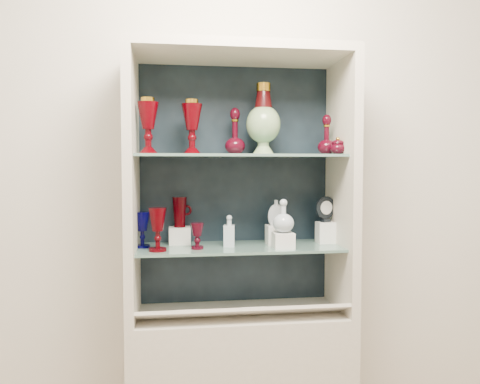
{
  "coord_description": "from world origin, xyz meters",
  "views": [
    {
      "loc": [
        -0.28,
        -0.57,
        1.41
      ],
      "look_at": [
        0.0,
        1.53,
        1.3
      ],
      "focal_mm": 35.0,
      "sensor_mm": 36.0,
      "label": 1
    }
  ],
  "objects": [
    {
      "name": "wall_back",
      "position": [
        0.0,
        1.75,
        1.4
      ],
      "size": [
        3.5,
        0.02,
        2.8
      ],
      "primitive_type": "cube",
      "color": "beige",
      "rests_on": "ground"
    },
    {
      "name": "cabinet_back_panel",
      "position": [
        0.0,
        1.72,
        1.32
      ],
      "size": [
        0.98,
        0.02,
        1.15
      ],
      "primitive_type": "cube",
      "color": "black",
      "rests_on": "cabinet_base"
    },
    {
      "name": "cabinet_side_left",
      "position": [
        -0.48,
        1.53,
        1.32
      ],
      "size": [
        0.04,
        0.4,
        1.15
      ],
      "primitive_type": "cube",
      "color": "beige",
      "rests_on": "cabinet_base"
    },
    {
      "name": "cabinet_side_right",
      "position": [
        0.48,
        1.53,
        1.32
      ],
      "size": [
        0.04,
        0.4,
        1.15
      ],
      "primitive_type": "cube",
      "color": "beige",
      "rests_on": "cabinet_base"
    },
    {
      "name": "cabinet_top_cap",
      "position": [
        0.0,
        1.53,
        1.92
      ],
      "size": [
        1.0,
        0.4,
        0.04
      ],
      "primitive_type": "cube",
      "color": "beige",
      "rests_on": "cabinet_side_left"
    },
    {
      "name": "shelf_lower",
      "position": [
        0.0,
        1.55,
        1.04
      ],
      "size": [
        0.92,
        0.34,
        0.01
      ],
      "primitive_type": "cube",
      "color": "slate",
      "rests_on": "cabinet_side_left"
    },
    {
      "name": "shelf_upper",
      "position": [
        0.0,
        1.55,
        1.46
      ],
      "size": [
        0.92,
        0.34,
        0.01
      ],
      "primitive_type": "cube",
      "color": "slate",
      "rests_on": "cabinet_side_left"
    },
    {
      "name": "label_ledge",
      "position": [
        0.0,
        1.42,
        0.78
      ],
      "size": [
        0.92,
        0.17,
        0.09
      ],
      "primitive_type": "cube",
      "rotation": [
        -0.44,
        0.0,
        0.0
      ],
      "color": "beige",
      "rests_on": "cabinet_base"
    },
    {
      "name": "label_card_0",
      "position": [
        0.04,
        1.42,
        0.8
      ],
      "size": [
        0.1,
        0.06,
        0.03
      ],
      "primitive_type": "cube",
      "rotation": [
        -0.44,
        0.0,
        0.0
      ],
      "color": "white",
      "rests_on": "label_ledge"
    },
    {
      "name": "label_card_1",
      "position": [
        -0.24,
        1.42,
        0.8
      ],
      "size": [
        0.1,
        0.06,
        0.03
      ],
      "primitive_type": "cube",
      "rotation": [
        -0.44,
        0.0,
        0.0
      ],
      "color": "white",
      "rests_on": "label_ledge"
    },
    {
      "name": "pedestal_lamp_left",
      "position": [
        -0.41,
        1.51,
        1.59
      ],
      "size": [
        0.1,
        0.1,
        0.24
      ],
      "primitive_type": null,
      "rotation": [
        0.0,
        0.0,
        -0.04
      ],
      "color": "#440005",
      "rests_on": "shelf_upper"
    },
    {
      "name": "pedestal_lamp_right",
      "position": [
        -0.22,
        1.54,
        1.59
      ],
      "size": [
        0.11,
        0.11,
        0.24
      ],
      "primitive_type": null,
      "rotation": [
        0.0,
        0.0,
        0.2
      ],
      "color": "#440005",
      "rests_on": "shelf_upper"
    },
    {
      "name": "enamel_urn",
      "position": [
        0.11,
        1.57,
        1.63
      ],
      "size": [
        0.21,
        0.21,
        0.33
      ],
      "primitive_type": null,
      "rotation": [
        0.0,
        0.0,
        -0.4
      ],
      "color": "#124E31",
      "rests_on": "shelf_upper"
    },
    {
      "name": "ruby_decanter_a",
      "position": [
        -0.01,
        1.6,
        1.59
      ],
      "size": [
        0.12,
        0.12,
        0.24
      ],
      "primitive_type": null,
      "rotation": [
        0.0,
        0.0,
        -0.35
      ],
      "color": "#440613",
      "rests_on": "shelf_upper"
    },
    {
      "name": "ruby_decanter_b",
      "position": [
        0.41,
        1.56,
        1.57
      ],
      "size": [
        0.11,
        0.11,
        0.2
      ],
      "primitive_type": null,
      "rotation": [
        0.0,
        0.0,
        -0.31
      ],
      "color": "#440613",
      "rests_on": "shelf_upper"
    },
    {
      "name": "lidded_bowl",
      "position": [
        0.44,
        1.48,
        1.51
      ],
      "size": [
        0.08,
        0.08,
        0.08
      ],
      "primitive_type": null,
      "rotation": [
        0.0,
        0.0,
        0.11
      ],
      "color": "#440613",
      "rests_on": "shelf_upper"
    },
    {
      "name": "cobalt_goblet",
      "position": [
        -0.44,
        1.57,
        1.13
      ],
      "size": [
        0.07,
        0.07,
        0.16
      ],
      "primitive_type": null,
      "rotation": [
        0.0,
        0.0,
        0.09
      ],
      "color": "#03013D",
      "rests_on": "shelf_lower"
    },
    {
      "name": "ruby_goblet_tall",
      "position": [
        -0.37,
        1.47,
        1.14
      ],
      "size": [
        0.09,
        0.09,
        0.19
      ],
      "primitive_type": null,
      "rotation": [
        0.0,
        0.0,
        0.17
      ],
      "color": "#440005",
      "rests_on": "shelf_lower"
    },
    {
      "name": "ruby_goblet_small",
      "position": [
        -0.2,
        1.49,
        1.11
      ],
      "size": [
        0.06,
        0.06,
        0.12
      ],
      "primitive_type": null,
      "rotation": [
        0.0,
        0.0,
        -0.1
      ],
      "color": "#440613",
      "rests_on": "shelf_lower"
    },
    {
      "name": "riser_ruby_pitcher",
      "position": [
        -0.27,
        1.65,
        1.09
      ],
      "size": [
        0.1,
        0.1,
        0.08
      ],
      "primitive_type": "cube",
      "color": "silver",
      "rests_on": "shelf_lower"
    },
    {
      "name": "ruby_pitcher",
      "position": [
        -0.27,
        1.65,
        1.2
      ],
      "size": [
        0.12,
        0.09,
        0.14
      ],
      "primitive_type": null,
      "rotation": [
        0.0,
        0.0,
        0.21
      ],
      "color": "#440005",
      "rests_on": "riser_ruby_pitcher"
    },
    {
      "name": "clear_square_bottle",
      "position": [
        -0.05,
        1.54,
        1.12
      ],
      "size": [
        0.06,
        0.06,
        0.14
      ],
      "primitive_type": null,
      "rotation": [
        0.0,
        0.0,
        -0.17
      ],
      "color": "#A9B9C2",
      "rests_on": "shelf_lower"
    },
    {
      "name": "riser_flat_flask",
      "position": [
        0.18,
        1.58,
        1.09
      ],
      "size": [
        0.09,
        0.09,
        0.09
      ],
      "primitive_type": "cube",
      "color": "silver",
      "rests_on": "shelf_lower"
    },
    {
      "name": "flat_flask",
      "position": [
        0.18,
        1.58,
        1.2
      ],
      "size": [
        0.09,
        0.06,
        0.12
      ],
      "primitive_type": null,
      "rotation": [
        0.0,
        0.0,
        0.32
      ],
      "color": "#A5B0B7",
      "rests_on": "riser_flat_flask"
    },
    {
      "name": "riser_clear_round_decanter",
      "position": [
        0.19,
        1.46,
        1.08
      ],
      "size": [
        0.09,
        0.09,
        0.07
      ],
      "primitive_type": "cube",
      "color": "silver",
      "rests_on": "shelf_lower"
    },
    {
      "name": "clear_round_decanter",
      "position": [
        0.19,
        1.46,
        1.19
      ],
      "size": [
        0.12,
        0.12,
        0.14
      ],
      "primitive_type": null,
      "rotation": [
        0.0,
        0.0,
        0.38
      ],
      "color": "#A9B9C2",
      "rests_on": "riser_clear_round_decanter"
    },
    {
      "name": "riser_cameo_medallion",
      "position": [
        0.42,
        1.58,
        1.1
      ],
      "size": [
        0.08,
        0.08,
        0.1
      ],
      "primitive_type": "cube",
      "color": "silver",
      "rests_on": "shelf_lower"
    },
    {
      "name": "cameo_medallion",
      "position": [
        0.42,
        1.58,
        1.21
      ],
      "size": [
        0.11,
        0.07,
        0.13
      ],
      "primitive_type": null,
      "rotation": [
        0.0,
        0.0,
        0.31
      ],
      "color": "black",
      "rests_on": "riser_cameo_medallion"
    }
  ]
}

